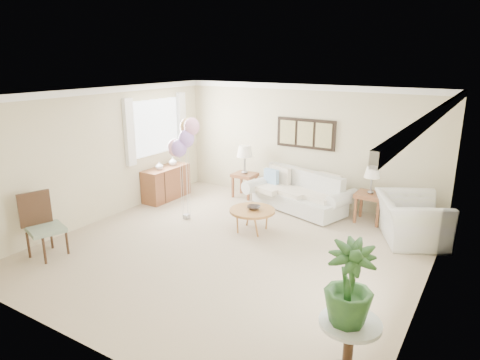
{
  "coord_description": "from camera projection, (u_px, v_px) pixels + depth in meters",
  "views": [
    {
      "loc": [
        3.61,
        -5.6,
        3.15
      ],
      "look_at": [
        -0.22,
        0.6,
        1.05
      ],
      "focal_mm": 32.0,
      "sensor_mm": 36.0,
      "label": 1
    }
  ],
  "objects": [
    {
      "name": "ground_plane",
      "position": [
        232.0,
        249.0,
        7.28
      ],
      "size": [
        6.0,
        6.0,
        0.0
      ],
      "primitive_type": "plane",
      "color": "tan"
    },
    {
      "name": "room_shell",
      "position": [
        229.0,
        154.0,
        6.96
      ],
      "size": [
        6.04,
        6.04,
        2.6
      ],
      "color": "#C2B58A",
      "rests_on": "ground"
    },
    {
      "name": "wall_art_triptych",
      "position": [
        306.0,
        134.0,
        9.27
      ],
      "size": [
        1.35,
        0.06,
        0.65
      ],
      "color": "black",
      "rests_on": "ground"
    },
    {
      "name": "sofa",
      "position": [
        300.0,
        195.0,
        9.11
      ],
      "size": [
        2.44,
        1.39,
        0.82
      ],
      "color": "beige",
      "rests_on": "ground"
    },
    {
      "name": "end_table_left",
      "position": [
        245.0,
        177.0,
        9.89
      ],
      "size": [
        0.52,
        0.47,
        0.56
      ],
      "color": "brown",
      "rests_on": "ground"
    },
    {
      "name": "end_table_right",
      "position": [
        370.0,
        198.0,
        8.36
      ],
      "size": [
        0.54,
        0.49,
        0.59
      ],
      "color": "brown",
      "rests_on": "ground"
    },
    {
      "name": "lamp_left",
      "position": [
        245.0,
        152.0,
        9.72
      ],
      "size": [
        0.37,
        0.37,
        0.66
      ],
      "color": "gray",
      "rests_on": "end_table_left"
    },
    {
      "name": "lamp_right",
      "position": [
        372.0,
        173.0,
        8.22
      ],
      "size": [
        0.3,
        0.3,
        0.54
      ],
      "color": "gray",
      "rests_on": "end_table_right"
    },
    {
      "name": "coffee_table",
      "position": [
        252.0,
        211.0,
        7.93
      ],
      "size": [
        0.85,
        0.85,
        0.43
      ],
      "color": "olive",
      "rests_on": "ground"
    },
    {
      "name": "decor_bowl",
      "position": [
        254.0,
        208.0,
        7.93
      ],
      "size": [
        0.31,
        0.31,
        0.06
      ],
      "primitive_type": "imported",
      "rotation": [
        0.0,
        0.0,
        0.31
      ],
      "color": "#2F2723",
      "rests_on": "coffee_table"
    },
    {
      "name": "armchair",
      "position": [
        411.0,
        219.0,
        7.51
      ],
      "size": [
        1.51,
        1.59,
        0.81
      ],
      "primitive_type": "imported",
      "rotation": [
        0.0,
        0.0,
        2.02
      ],
      "color": "beige",
      "rests_on": "ground"
    },
    {
      "name": "side_table",
      "position": [
        349.0,
        336.0,
        4.22
      ],
      "size": [
        0.62,
        0.62,
        0.67
      ],
      "color": "silver",
      "rests_on": "ground"
    },
    {
      "name": "potted_plant",
      "position": [
        349.0,
        284.0,
        4.05
      ],
      "size": [
        0.62,
        0.62,
        0.84
      ],
      "primitive_type": "imported",
      "rotation": [
        0.0,
        0.0,
        0.43
      ],
      "color": "#28502D",
      "rests_on": "side_table"
    },
    {
      "name": "accent_chair",
      "position": [
        42.0,
        223.0,
        6.93
      ],
      "size": [
        0.66,
        0.66,
        1.07
      ],
      "color": "gray",
      "rests_on": "ground"
    },
    {
      "name": "credenza",
      "position": [
        166.0,
        183.0,
        9.79
      ],
      "size": [
        0.46,
        1.2,
        0.74
      ],
      "color": "brown",
      "rests_on": "ground"
    },
    {
      "name": "vase_white",
      "position": [
        159.0,
        166.0,
        9.47
      ],
      "size": [
        0.21,
        0.21,
        0.18
      ],
      "primitive_type": "imported",
      "rotation": [
        0.0,
        0.0,
        0.25
      ],
      "color": "silver",
      "rests_on": "credenza"
    },
    {
      "name": "vase_sage",
      "position": [
        173.0,
        161.0,
        9.85
      ],
      "size": [
        0.22,
        0.22,
        0.19
      ],
      "primitive_type": "imported",
      "rotation": [
        0.0,
        0.0,
        -0.17
      ],
      "color": "beige",
      "rests_on": "credenza"
    },
    {
      "name": "balloon_cluster",
      "position": [
        184.0,
        138.0,
        8.18
      ],
      "size": [
        0.59,
        0.57,
        2.06
      ],
      "color": "gray",
      "rests_on": "ground"
    }
  ]
}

